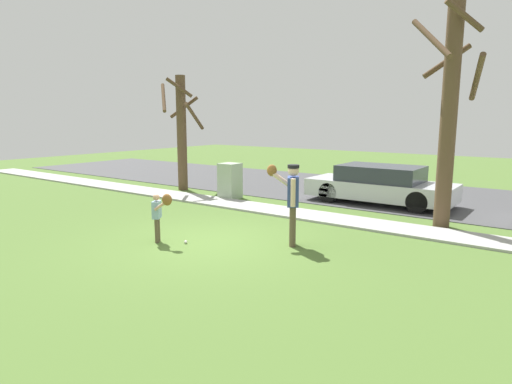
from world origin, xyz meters
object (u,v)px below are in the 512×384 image
Objects in this scene: person_child at (159,211)px; parked_sedan_silver at (380,185)px; street_tree_near at (449,107)px; street_tree_far at (181,129)px; baseball at (186,242)px; utility_cabinet at (230,181)px; person_adult at (291,196)px.

parked_sedan_silver reaches higher than person_child.
street_tree_near is 9.60m from street_tree_far.
street_tree_far is at bearing 135.87° from baseball.
parked_sedan_silver is at bearing 24.75° from utility_cabinet.
person_child is 0.25× the size of parked_sedan_silver.
street_tree_near reaches higher than utility_cabinet.
parked_sedan_silver is (2.33, 7.25, -0.10)m from person_child.
street_tree_near reaches higher than street_tree_far.
street_tree_far is at bearing -59.42° from person_adult.
baseball is at bearing -44.13° from street_tree_far.
utility_cabinet reaches higher than person_child.
parked_sedan_silver reaches higher than utility_cabinet.
street_tree_near reaches higher than parked_sedan_silver.
street_tree_far is (-7.32, 3.94, 1.22)m from person_adult.
parked_sedan_silver is (-0.14, 5.70, -0.48)m from person_adult.
person_adult is 5.93m from utility_cabinet.
street_tree_near is at bearing 49.74° from baseball.
person_child is at bearing 0.98° from person_adult.
street_tree_near is (4.72, 5.23, 2.29)m from person_child.
street_tree_near is at bearing 0.58° from utility_cabinet.
person_child is at bearing -48.50° from street_tree_far.
street_tree_near reaches higher than baseball.
street_tree_far is (-2.64, 0.33, 1.71)m from utility_cabinet.
person_child is 15.32× the size of baseball.
parked_sedan_silver is (4.55, 2.10, 0.01)m from utility_cabinet.
street_tree_far is at bearing 178.43° from street_tree_near.
baseball is 7.14m from street_tree_near.
person_adult is at bearing -37.62° from utility_cabinet.
street_tree_far is (-9.57, 0.26, -0.69)m from street_tree_near.
person_adult is 1.57× the size of person_child.
street_tree_near is (2.25, 3.68, 1.91)m from person_adult.
baseball is at bearing -60.71° from utility_cabinet.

